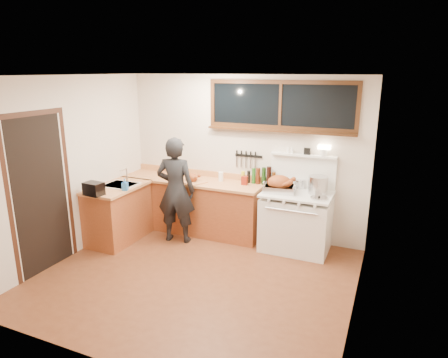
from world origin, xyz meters
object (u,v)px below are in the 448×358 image
at_px(vintage_stove, 296,220).
at_px(cutting_board, 192,179).
at_px(roast_turkey, 280,185).
at_px(man, 176,190).

relative_size(vintage_stove, cutting_board, 2.96).
distance_m(cutting_board, roast_turkey, 1.46).
relative_size(man, roast_turkey, 3.29).
height_order(vintage_stove, roast_turkey, vintage_stove).
distance_m(man, roast_turkey, 1.62).
xyz_separation_m(vintage_stove, man, (-1.82, -0.45, 0.38)).
xyz_separation_m(man, roast_turkey, (1.56, 0.40, 0.16)).
distance_m(vintage_stove, cutting_board, 1.79).
height_order(vintage_stove, man, man).
bearing_deg(vintage_stove, man, -166.05).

